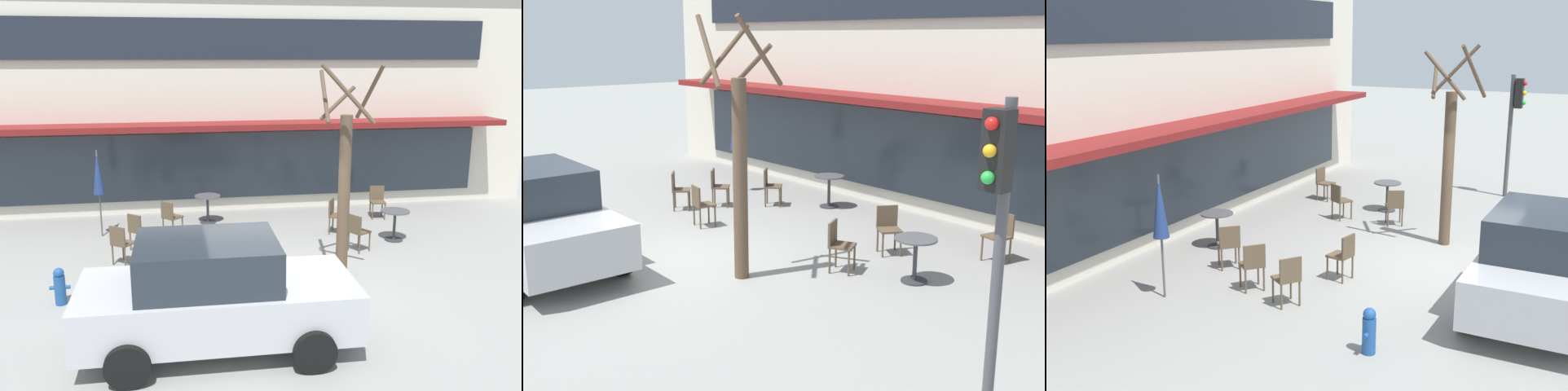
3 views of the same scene
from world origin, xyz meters
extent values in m
plane|color=gray|center=(0.00, 0.00, 0.00)|extent=(80.00, 80.00, 0.00)
cube|color=beige|center=(0.00, 10.00, 3.38)|extent=(18.33, 8.00, 6.76)
cube|color=maroon|center=(0.00, 5.45, 2.55)|extent=(15.58, 1.10, 0.16)
cube|color=#1E232D|center=(0.00, 5.94, 4.87)|extent=(14.66, 0.10, 1.10)
cube|color=#2D3842|center=(0.00, 5.94, 1.35)|extent=(14.66, 0.10, 1.90)
cylinder|color=#333338|center=(3.51, 2.54, 0.01)|extent=(0.44, 0.44, 0.03)
cylinder|color=#333338|center=(3.51, 2.54, 0.38)|extent=(0.07, 0.07, 0.70)
cylinder|color=#4C4C51|center=(3.51, 2.54, 0.74)|extent=(0.70, 0.70, 0.03)
cylinder|color=#333338|center=(-0.91, 4.79, 0.01)|extent=(0.44, 0.44, 0.03)
cylinder|color=#333338|center=(-0.91, 4.79, 0.38)|extent=(0.07, 0.07, 0.70)
cylinder|color=#4C4C51|center=(-0.91, 4.79, 0.74)|extent=(0.70, 0.70, 0.03)
cylinder|color=#4C4C51|center=(-3.63, 4.04, 1.10)|extent=(0.04, 0.04, 2.20)
cone|color=navy|center=(-3.63, 4.04, 1.65)|extent=(0.28, 0.28, 1.10)
cylinder|color=brown|center=(-2.63, 3.11, 0.23)|extent=(0.04, 0.04, 0.45)
cylinder|color=brown|center=(-2.37, 2.88, 0.23)|extent=(0.04, 0.04, 0.45)
cylinder|color=brown|center=(-2.85, 2.85, 0.23)|extent=(0.04, 0.04, 0.45)
cylinder|color=brown|center=(-2.60, 2.63, 0.23)|extent=(0.04, 0.04, 0.45)
cube|color=brown|center=(-2.61, 2.87, 0.47)|extent=(0.56, 0.56, 0.04)
cube|color=brown|center=(-2.73, 2.73, 0.69)|extent=(0.33, 0.30, 0.40)
cylinder|color=brown|center=(2.47, 2.18, 0.23)|extent=(0.04, 0.04, 0.45)
cylinder|color=brown|center=(2.63, 1.88, 0.23)|extent=(0.04, 0.04, 0.45)
cylinder|color=brown|center=(2.17, 2.02, 0.23)|extent=(0.04, 0.04, 0.45)
cylinder|color=brown|center=(2.33, 1.72, 0.23)|extent=(0.04, 0.04, 0.45)
cube|color=brown|center=(2.40, 1.95, 0.47)|extent=(0.54, 0.54, 0.04)
cube|color=brown|center=(2.24, 1.87, 0.69)|extent=(0.22, 0.37, 0.40)
cylinder|color=brown|center=(-1.59, 1.85, 0.23)|extent=(0.04, 0.04, 0.45)
cylinder|color=brown|center=(-1.25, 1.79, 0.23)|extent=(0.04, 0.04, 0.45)
cylinder|color=brown|center=(-1.64, 1.51, 0.23)|extent=(0.04, 0.04, 0.45)
cylinder|color=brown|center=(-1.31, 1.46, 0.23)|extent=(0.04, 0.04, 0.45)
cube|color=brown|center=(-1.45, 1.65, 0.47)|extent=(0.46, 0.46, 0.04)
cube|color=brown|center=(-1.48, 1.47, 0.69)|extent=(0.40, 0.11, 0.40)
cylinder|color=brown|center=(2.53, 3.34, 0.23)|extent=(0.04, 0.04, 0.45)
cylinder|color=brown|center=(2.35, 3.05, 0.23)|extent=(0.04, 0.04, 0.45)
cylinder|color=brown|center=(2.24, 3.52, 0.23)|extent=(0.04, 0.04, 0.45)
cylinder|color=brown|center=(2.06, 3.23, 0.23)|extent=(0.04, 0.04, 0.45)
cube|color=brown|center=(2.30, 3.28, 0.47)|extent=(0.55, 0.55, 0.04)
cube|color=brown|center=(2.14, 3.38, 0.69)|extent=(0.24, 0.36, 0.40)
cylinder|color=brown|center=(3.95, 4.24, 0.23)|extent=(0.04, 0.04, 0.45)
cylinder|color=brown|center=(3.61, 4.30, 0.23)|extent=(0.04, 0.04, 0.45)
cylinder|color=brown|center=(4.00, 4.58, 0.23)|extent=(0.04, 0.04, 0.45)
cylinder|color=brown|center=(3.67, 4.63, 0.23)|extent=(0.04, 0.04, 0.45)
cube|color=brown|center=(3.81, 4.44, 0.47)|extent=(0.46, 0.46, 0.04)
cube|color=brown|center=(3.84, 4.62, 0.69)|extent=(0.40, 0.10, 0.40)
cylinder|color=brown|center=(-1.86, 4.11, 0.23)|extent=(0.04, 0.04, 0.45)
cylinder|color=brown|center=(-1.62, 3.86, 0.23)|extent=(0.04, 0.04, 0.45)
cylinder|color=brown|center=(-2.10, 3.87, 0.23)|extent=(0.04, 0.04, 0.45)
cylinder|color=brown|center=(-1.86, 3.63, 0.23)|extent=(0.04, 0.04, 0.45)
cube|color=brown|center=(-1.86, 3.87, 0.47)|extent=(0.57, 0.57, 0.04)
cube|color=brown|center=(-1.99, 3.74, 0.69)|extent=(0.31, 0.31, 0.40)
cylinder|color=brown|center=(-2.97, 2.23, 0.23)|extent=(0.04, 0.04, 0.45)
cylinder|color=brown|center=(-2.70, 2.03, 0.23)|extent=(0.04, 0.04, 0.45)
cylinder|color=brown|center=(-3.17, 1.95, 0.23)|extent=(0.04, 0.04, 0.45)
cylinder|color=brown|center=(-2.90, 1.75, 0.23)|extent=(0.04, 0.04, 0.45)
cube|color=brown|center=(-2.93, 1.99, 0.47)|extent=(0.56, 0.56, 0.04)
cube|color=brown|center=(-3.04, 1.84, 0.69)|extent=(0.35, 0.27, 0.40)
cube|color=#B7B7BC|center=(-1.23, -1.91, 0.70)|extent=(4.23, 1.86, 0.76)
cube|color=#232B33|center=(-1.38, -1.91, 1.42)|extent=(2.12, 1.63, 0.68)
cylinder|color=black|center=(0.09, -1.03, 0.32)|extent=(0.64, 0.23, 0.64)
cylinder|color=black|center=(-2.51, -0.99, 0.32)|extent=(0.64, 0.23, 0.64)
cylinder|color=brown|center=(1.50, 0.47, 1.66)|extent=(0.24, 0.24, 3.32)
cylinder|color=brown|center=(1.97, 0.54, 3.74)|extent=(0.23, 1.00, 1.09)
cylinder|color=brown|center=(1.42, 0.82, 3.52)|extent=(0.77, 0.25, 0.66)
cylinder|color=brown|center=(1.07, 0.52, 3.67)|extent=(0.17, 0.93, 0.97)
cylinder|color=brown|center=(1.37, 0.01, 3.74)|extent=(1.01, 0.36, 1.10)
cylinder|color=#47474C|center=(6.49, 0.10, 1.70)|extent=(0.12, 0.12, 3.40)
cube|color=black|center=(6.49, -0.08, 2.90)|extent=(0.26, 0.20, 0.80)
sphere|color=red|center=(6.49, -0.21, 3.17)|extent=(0.13, 0.13, 0.13)
sphere|color=gold|center=(6.49, -0.21, 2.91)|extent=(0.13, 0.13, 0.13)
sphere|color=green|center=(6.49, -0.21, 2.65)|extent=(0.13, 0.13, 0.13)
cylinder|color=#1E4C8C|center=(-3.93, 0.08, 0.28)|extent=(0.20, 0.20, 0.55)
sphere|color=#1E4C8C|center=(-3.93, 0.08, 0.61)|extent=(0.19, 0.19, 0.19)
cylinder|color=#1E4C8C|center=(-4.06, 0.08, 0.33)|extent=(0.10, 0.07, 0.07)
cylinder|color=#1E4C8C|center=(-3.80, 0.08, 0.33)|extent=(0.10, 0.07, 0.07)
camera|label=1|loc=(-1.85, -9.69, 4.39)|focal=38.00mm
camera|label=2|loc=(9.94, -5.62, 3.98)|focal=45.00mm
camera|label=3|loc=(-12.02, -3.03, 4.54)|focal=45.00mm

